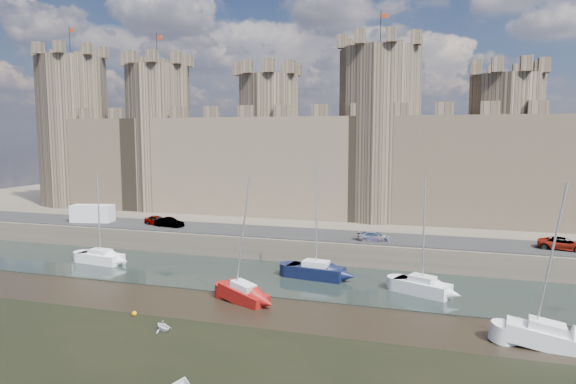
{
  "coord_description": "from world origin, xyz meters",
  "views": [
    {
      "loc": [
        11.0,
        -22.93,
        14.13
      ],
      "look_at": [
        -2.91,
        22.0,
        8.83
      ],
      "focal_mm": 32.0,
      "sensor_mm": 36.0,
      "label": 1
    }
  ],
  "objects_px": {
    "sailboat_5": "(546,336)",
    "sailboat_1": "(316,270)",
    "van": "(93,214)",
    "sailboat_4": "(243,293)",
    "car_1": "(169,223)",
    "sailboat_2": "(422,286)",
    "sailboat_0": "(101,257)",
    "car_2": "(374,236)",
    "car_3": "(563,244)",
    "car_0": "(157,221)"
  },
  "relations": [
    {
      "from": "sailboat_0",
      "to": "van",
      "type": "bearing_deg",
      "value": 138.2
    },
    {
      "from": "sailboat_5",
      "to": "sailboat_0",
      "type": "bearing_deg",
      "value": 173.21
    },
    {
      "from": "car_2",
      "to": "sailboat_5",
      "type": "height_order",
      "value": "sailboat_5"
    },
    {
      "from": "sailboat_5",
      "to": "car_1",
      "type": "bearing_deg",
      "value": 160.03
    },
    {
      "from": "van",
      "to": "sailboat_5",
      "type": "height_order",
      "value": "sailboat_5"
    },
    {
      "from": "sailboat_1",
      "to": "sailboat_2",
      "type": "height_order",
      "value": "sailboat_1"
    },
    {
      "from": "sailboat_1",
      "to": "sailboat_2",
      "type": "xyz_separation_m",
      "value": [
        10.19,
        -2.14,
        -0.02
      ]
    },
    {
      "from": "car_0",
      "to": "car_1",
      "type": "height_order",
      "value": "car_0"
    },
    {
      "from": "sailboat_2",
      "to": "sailboat_5",
      "type": "distance_m",
      "value": 12.39
    },
    {
      "from": "van",
      "to": "sailboat_0",
      "type": "bearing_deg",
      "value": -61.08
    },
    {
      "from": "sailboat_0",
      "to": "sailboat_2",
      "type": "distance_m",
      "value": 34.24
    },
    {
      "from": "van",
      "to": "sailboat_2",
      "type": "bearing_deg",
      "value": -26.38
    },
    {
      "from": "sailboat_0",
      "to": "sailboat_2",
      "type": "xyz_separation_m",
      "value": [
        34.22,
        -0.96,
        0.07
      ]
    },
    {
      "from": "car_0",
      "to": "car_3",
      "type": "distance_m",
      "value": 46.63
    },
    {
      "from": "car_0",
      "to": "car_2",
      "type": "xyz_separation_m",
      "value": [
        27.87,
        -1.55,
        -0.12
      ]
    },
    {
      "from": "sailboat_0",
      "to": "car_0",
      "type": "bearing_deg",
      "value": 92.94
    },
    {
      "from": "sailboat_0",
      "to": "sailboat_1",
      "type": "height_order",
      "value": "sailboat_1"
    },
    {
      "from": "van",
      "to": "sailboat_2",
      "type": "height_order",
      "value": "sailboat_2"
    },
    {
      "from": "car_0",
      "to": "sailboat_5",
      "type": "height_order",
      "value": "sailboat_5"
    },
    {
      "from": "car_2",
      "to": "van",
      "type": "bearing_deg",
      "value": 79.55
    },
    {
      "from": "sailboat_1",
      "to": "sailboat_5",
      "type": "height_order",
      "value": "sailboat_1"
    },
    {
      "from": "car_3",
      "to": "van",
      "type": "height_order",
      "value": "van"
    },
    {
      "from": "car_0",
      "to": "van",
      "type": "distance_m",
      "value": 9.46
    },
    {
      "from": "sailboat_0",
      "to": "sailboat_4",
      "type": "distance_m",
      "value": 21.23
    },
    {
      "from": "sailboat_5",
      "to": "sailboat_2",
      "type": "bearing_deg",
      "value": 139.36
    },
    {
      "from": "car_1",
      "to": "car_3",
      "type": "height_order",
      "value": "car_3"
    },
    {
      "from": "sailboat_1",
      "to": "sailboat_4",
      "type": "height_order",
      "value": "sailboat_1"
    },
    {
      "from": "car_0",
      "to": "van",
      "type": "xyz_separation_m",
      "value": [
        -9.43,
        -0.51,
        0.52
      ]
    },
    {
      "from": "car_0",
      "to": "sailboat_4",
      "type": "height_order",
      "value": "sailboat_4"
    },
    {
      "from": "sailboat_5",
      "to": "car_0",
      "type": "bearing_deg",
      "value": 160.38
    },
    {
      "from": "sailboat_0",
      "to": "sailboat_4",
      "type": "relative_size",
      "value": 0.91
    },
    {
      "from": "sailboat_0",
      "to": "sailboat_4",
      "type": "bearing_deg",
      "value": -13.32
    },
    {
      "from": "car_0",
      "to": "sailboat_5",
      "type": "bearing_deg",
      "value": -97.8
    },
    {
      "from": "sailboat_0",
      "to": "sailboat_5",
      "type": "xyz_separation_m",
      "value": [
        42.66,
        -10.03,
        0.02
      ]
    },
    {
      "from": "car_1",
      "to": "sailboat_4",
      "type": "bearing_deg",
      "value": -126.68
    },
    {
      "from": "van",
      "to": "sailboat_1",
      "type": "xyz_separation_m",
      "value": [
        32.68,
        -8.77,
        -2.81
      ]
    },
    {
      "from": "car_2",
      "to": "sailboat_0",
      "type": "relative_size",
      "value": 0.38
    },
    {
      "from": "sailboat_2",
      "to": "sailboat_5",
      "type": "height_order",
      "value": "sailboat_5"
    },
    {
      "from": "car_0",
      "to": "sailboat_2",
      "type": "relative_size",
      "value": 0.36
    },
    {
      "from": "sailboat_0",
      "to": "sailboat_2",
      "type": "height_order",
      "value": "sailboat_2"
    },
    {
      "from": "sailboat_4",
      "to": "car_3",
      "type": "bearing_deg",
      "value": 55.32
    },
    {
      "from": "car_3",
      "to": "sailboat_1",
      "type": "height_order",
      "value": "sailboat_1"
    },
    {
      "from": "sailboat_1",
      "to": "sailboat_5",
      "type": "distance_m",
      "value": 21.74
    },
    {
      "from": "van",
      "to": "sailboat_1",
      "type": "bearing_deg",
      "value": -27.12
    },
    {
      "from": "van",
      "to": "sailboat_0",
      "type": "distance_m",
      "value": 13.5
    },
    {
      "from": "sailboat_0",
      "to": "sailboat_1",
      "type": "xyz_separation_m",
      "value": [
        24.03,
        1.18,
        0.09
      ]
    },
    {
      "from": "car_0",
      "to": "sailboat_5",
      "type": "xyz_separation_m",
      "value": [
        41.88,
        -20.49,
        -2.36
      ]
    },
    {
      "from": "car_2",
      "to": "van",
      "type": "height_order",
      "value": "van"
    },
    {
      "from": "sailboat_2",
      "to": "sailboat_4",
      "type": "bearing_deg",
      "value": -131.87
    },
    {
      "from": "sailboat_5",
      "to": "sailboat_1",
      "type": "bearing_deg",
      "value": 155.4
    }
  ]
}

